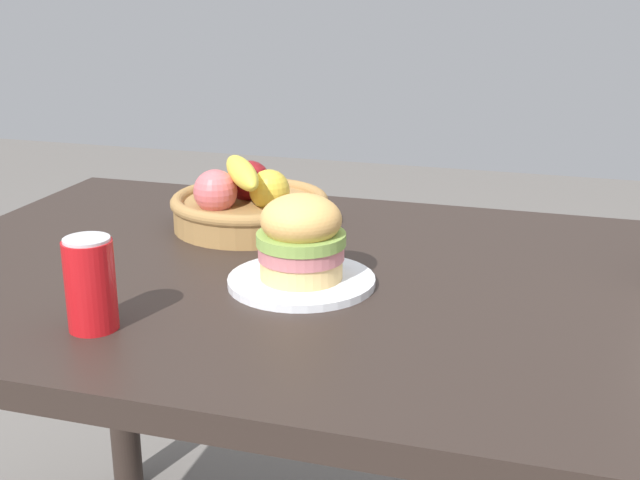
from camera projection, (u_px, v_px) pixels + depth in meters
The scene contains 5 objects.
dining_table at pixel (330, 333), 1.33m from camera, with size 1.40×0.90×0.75m.
plate at pixel (301, 281), 1.25m from camera, with size 0.22×0.22×0.01m, color white.
sandwich at pixel (301, 237), 1.23m from camera, with size 0.13×0.13×0.13m.
soda_can at pixel (90, 284), 1.08m from camera, with size 0.07×0.07×0.13m.
fruit_basket at pixel (248, 204), 1.52m from camera, with size 0.29×0.29×0.13m.
Camera 1 is at (0.34, -1.17, 1.20)m, focal length 46.48 mm.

